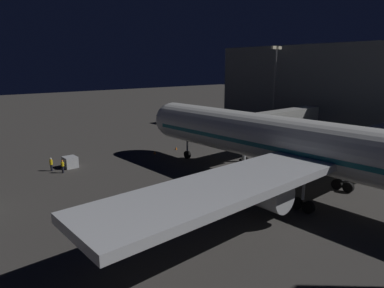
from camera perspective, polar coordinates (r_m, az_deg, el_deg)
ground_plane at (r=43.73m, az=10.41°, el=-5.77°), size 320.00×320.00×0.00m
airliner_at_gate at (r=37.44m, az=22.06°, el=-1.04°), size 52.82×58.16×19.73m
jet_bridge at (r=54.89m, az=13.07°, el=3.88°), size 21.10×3.40×7.08m
apron_floodlight_mast at (r=71.49m, az=13.60°, el=9.67°), size 2.90×0.50×17.63m
baggage_container_mid_row at (r=50.51m, az=-19.67°, el=-2.86°), size 1.69×1.82×1.55m
ground_crew_by_belt_loader at (r=49.70m, az=-22.46°, el=-3.06°), size 0.40×0.40×1.84m
ground_crew_marshaller_fwd at (r=48.23m, az=-20.80°, el=-3.43°), size 0.40×0.40×1.78m
traffic_cone_nose_port at (r=57.76m, az=-2.67°, el=-0.69°), size 0.36×0.36×0.55m
traffic_cone_nose_starboard at (r=55.20m, az=-6.24°, el=-1.40°), size 0.36×0.36×0.55m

